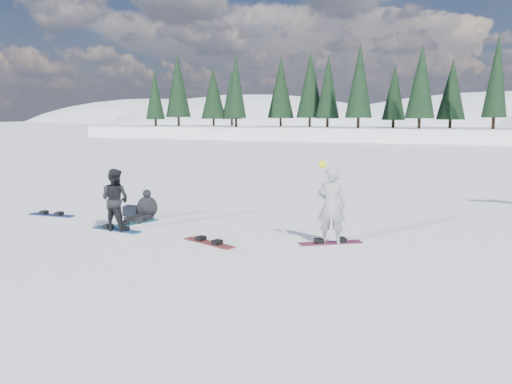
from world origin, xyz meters
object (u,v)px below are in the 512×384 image
Objects in this scene: snowboarder_man at (115,200)px; snowboard_loose_c at (52,215)px; snowboard_loose_a at (133,223)px; snowboarder_woman at (331,205)px; seated_rider at (146,208)px; gear_bag at (132,211)px; snowboard_loose_b at (209,243)px.

snowboarder_man is 3.28m from snowboard_loose_c.
snowboard_loose_a is at bearing -4.13° from snowboard_loose_c.
snowboarder_woman is 5.73m from seated_rider.
snowboard_loose_c is 1.00× the size of snowboard_loose_a.
snowboard_loose_a is at bearing -77.80° from seated_rider.
gear_bag is (-0.70, 0.26, -0.18)m from seated_rider.
snowboard_loose_a is (3.00, -0.06, 0.00)m from snowboard_loose_c.
snowboarder_man is 1.54× the size of seated_rider.
seated_rider is at bearing 168.17° from snowboard_loose_b.
snowboarder_man reaches higher than snowboard_loose_a.
snowboarder_woman is 6.48m from gear_bag.
snowboard_loose_b is 3.15m from snowboard_loose_a.
snowboard_loose_c is at bearing 110.85° from snowboard_loose_a.
snowboarder_woman is 1.31× the size of snowboard_loose_c.
snowboarder_woman is 8.65m from snowboard_loose_c.
gear_bag is (-6.35, 1.02, -0.77)m from snowboarder_woman.
seated_rider reaches higher than snowboard_loose_a.
snowboarder_man is 1.09× the size of snowboard_loose_a.
snowboarder_woman is at bearing -9.12° from gear_bag.
snowboarder_man is 1.15m from snowboard_loose_a.
gear_bag is 1.23m from snowboard_loose_a.
gear_bag is 4.25m from snowboard_loose_b.
snowboard_loose_c is at bearing -16.33° from snowboarder_man.
snowboarder_man reaches higher than snowboard_loose_c.
snowboard_loose_b is at bearing 10.24° from snowboarder_woman.
snowboarder_man is at bearing -166.31° from snowboard_loose_b.
snowboard_loose_c is 6.06m from snowboard_loose_b.
snowboarder_woman is 1.85× the size of seated_rider.
snowboard_loose_c is (-2.25, -0.90, -0.14)m from gear_bag.
snowboarder_woman is at bearing -68.52° from snowboard_loose_a.
snowboarder_man is 3.63× the size of gear_bag.
snowboard_loose_c is at bearing -12.55° from snowboarder_woman.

